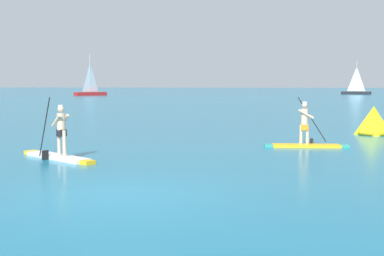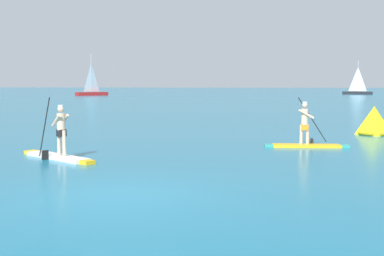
% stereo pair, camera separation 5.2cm
% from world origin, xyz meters
% --- Properties ---
extents(ground, '(440.00, 440.00, 0.00)m').
position_xyz_m(ground, '(0.00, 0.00, 0.00)').
color(ground, '#196B8C').
extents(paddleboarder_mid_center, '(3.05, 2.48, 2.00)m').
position_xyz_m(paddleboarder_mid_center, '(-3.22, 4.95, 0.35)').
color(paddleboarder_mid_center, white).
rests_on(paddleboarder_mid_center, ground).
extents(paddleboarder_far_right, '(3.13, 0.88, 1.90)m').
position_xyz_m(paddleboarder_far_right, '(4.97, 8.82, 0.38)').
color(paddleboarder_far_right, yellow).
rests_on(paddleboarder_far_right, ground).
extents(race_marker_buoy, '(1.48, 1.48, 1.32)m').
position_xyz_m(race_marker_buoy, '(8.64, 13.80, 0.59)').
color(race_marker_buoy, yellow).
rests_on(race_marker_buoy, ground).
extents(sailboat_left_horizon, '(5.42, 5.21, 7.56)m').
position_xyz_m(sailboat_left_horizon, '(-24.95, 81.22, 0.82)').
color(sailboat_left_horizon, '#A51E1E').
rests_on(sailboat_left_horizon, ground).
extents(sailboat_right_horizon, '(5.78, 3.35, 6.64)m').
position_xyz_m(sailboat_right_horizon, '(24.96, 94.53, 0.78)').
color(sailboat_right_horizon, black).
rests_on(sailboat_right_horizon, ground).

